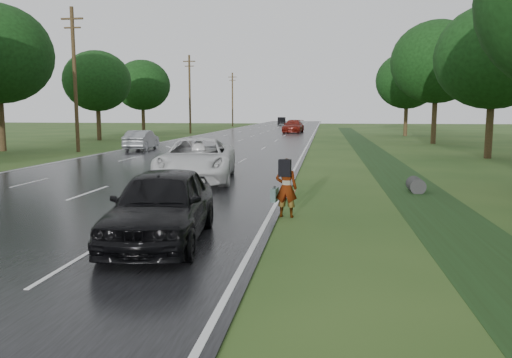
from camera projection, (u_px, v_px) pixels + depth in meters
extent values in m
cube|color=black|center=(248.00, 138.00, 53.90)|extent=(14.00, 180.00, 0.04)
cube|color=silver|center=(311.00, 138.00, 52.98)|extent=(0.12, 180.00, 0.01)
cube|color=silver|center=(188.00, 137.00, 54.82)|extent=(0.12, 180.00, 0.01)
cube|color=silver|center=(248.00, 138.00, 53.90)|extent=(0.12, 180.00, 0.01)
cube|color=black|center=(384.00, 163.00, 27.80)|extent=(2.20, 120.00, 0.01)
cylinder|color=#2D2D2D|center=(416.00, 185.00, 17.95)|extent=(0.56, 1.00, 0.56)
cylinder|color=#372A16|center=(75.00, 81.00, 34.85)|extent=(0.26, 0.26, 10.00)
cube|color=#372A16|center=(72.00, 19.00, 34.28)|extent=(1.60, 0.12, 0.12)
cube|color=#372A16|center=(72.00, 28.00, 34.36)|extent=(1.20, 0.10, 0.10)
cylinder|color=#372A16|center=(190.00, 95.00, 64.29)|extent=(0.26, 0.26, 10.00)
cube|color=#372A16|center=(189.00, 61.00, 63.72)|extent=(1.60, 0.12, 0.12)
cube|color=#372A16|center=(189.00, 66.00, 63.81)|extent=(1.20, 0.10, 0.10)
cylinder|color=#372A16|center=(232.00, 100.00, 93.73)|extent=(0.26, 0.26, 10.00)
cube|color=#372A16|center=(232.00, 77.00, 93.17)|extent=(1.60, 0.12, 0.12)
cube|color=#372A16|center=(232.00, 80.00, 93.25)|extent=(1.20, 0.10, 0.10)
cylinder|color=#372A16|center=(489.00, 130.00, 30.58)|extent=(0.44, 0.44, 3.52)
ellipsoid|color=black|center=(494.00, 57.00, 29.98)|extent=(7.00, 7.00, 6.30)
cylinder|color=#372A16|center=(434.00, 120.00, 44.33)|extent=(0.44, 0.44, 4.16)
ellipsoid|color=black|center=(437.00, 62.00, 43.64)|extent=(8.00, 8.00, 7.20)
cylinder|color=#372A16|center=(406.00, 120.00, 58.14)|extent=(0.44, 0.44, 3.68)
ellipsoid|color=black|center=(407.00, 81.00, 57.53)|extent=(7.20, 7.20, 6.48)
cylinder|color=#372A16|center=(2.00, 124.00, 36.05)|extent=(0.44, 0.44, 4.00)
cylinder|color=#372A16|center=(99.00, 123.00, 49.72)|extent=(0.44, 0.44, 3.36)
ellipsoid|color=black|center=(97.00, 81.00, 49.16)|extent=(6.60, 6.60, 5.94)
cylinder|color=#372A16|center=(143.00, 120.00, 63.53)|extent=(0.44, 0.44, 3.52)
ellipsoid|color=black|center=(142.00, 85.00, 62.94)|extent=(7.00, 7.00, 6.30)
imported|color=#A5998C|center=(286.00, 188.00, 13.63)|extent=(0.63, 0.45, 1.63)
cube|color=black|center=(285.00, 168.00, 13.33)|extent=(0.34, 0.23, 0.46)
cube|color=#344C47|center=(274.00, 195.00, 13.83)|extent=(0.20, 0.47, 0.37)
cube|color=black|center=(275.00, 187.00, 13.80)|extent=(0.06, 0.16, 0.03)
imported|color=silver|center=(197.00, 159.00, 20.57)|extent=(3.73, 6.63, 1.75)
imported|color=black|center=(162.00, 205.00, 10.95)|extent=(2.39, 4.94, 1.62)
imported|color=gray|center=(141.00, 140.00, 36.82)|extent=(1.88, 4.53, 1.46)
imported|color=maroon|center=(293.00, 126.00, 66.42)|extent=(2.85, 6.03, 1.70)
imported|color=black|center=(282.00, 121.00, 105.64)|extent=(2.03, 4.88, 1.57)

